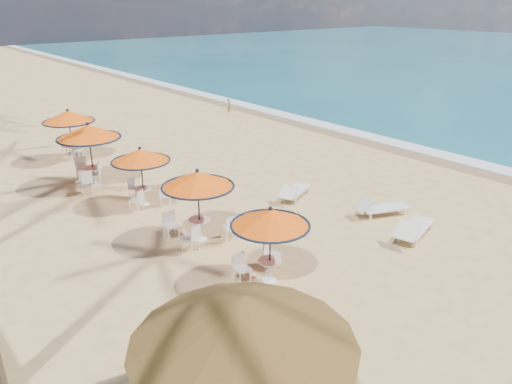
# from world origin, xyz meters

# --- Properties ---
(ground) EXTENTS (160.00, 160.00, 0.00)m
(ground) POSITION_xyz_m (0.00, 0.00, 0.00)
(ground) COLOR tan
(ground) RESTS_ON ground
(foam_strip) EXTENTS (1.20, 140.00, 0.04)m
(foam_strip) POSITION_xyz_m (9.30, 10.00, 0.00)
(foam_strip) COLOR white
(foam_strip) RESTS_ON ground
(wetsand_band) EXTENTS (1.40, 140.00, 0.02)m
(wetsand_band) POSITION_xyz_m (8.40, 10.00, 0.00)
(wetsand_band) COLOR olive
(wetsand_band) RESTS_ON ground
(station_0) EXTENTS (2.11, 2.11, 2.20)m
(station_0) POSITION_xyz_m (-4.75, 0.47, 1.68)
(station_0) COLOR black
(station_0) RESTS_ON ground
(station_1) EXTENTS (2.27, 2.27, 2.36)m
(station_1) POSITION_xyz_m (-4.85, 3.69, 1.73)
(station_1) COLOR black
(station_1) RESTS_ON ground
(station_2) EXTENTS (2.13, 2.13, 2.23)m
(station_2) POSITION_xyz_m (-4.84, 7.41, 1.63)
(station_2) COLOR black
(station_2) RESTS_ON ground
(station_3) EXTENTS (2.51, 2.52, 2.62)m
(station_3) POSITION_xyz_m (-5.51, 10.57, 1.92)
(station_3) COLOR black
(station_3) RESTS_ON ground
(station_4) EXTENTS (2.35, 2.42, 2.45)m
(station_4) POSITION_xyz_m (-4.83, 14.50, 1.79)
(station_4) COLOR black
(station_4) RESTS_ON ground
(lounger_near) EXTENTS (2.21, 1.20, 0.76)m
(lounger_near) POSITION_xyz_m (0.46, -0.51, 0.35)
(lounger_near) COLOR white
(lounger_near) RESTS_ON ground
(lounger_mid) EXTENTS (2.03, 1.31, 0.70)m
(lounger_mid) POSITION_xyz_m (1.06, 1.27, 0.33)
(lounger_mid) COLOR white
(lounger_mid) RESTS_ON ground
(lounger_far) EXTENTS (1.93, 1.30, 0.67)m
(lounger_far) POSITION_xyz_m (-0.17, 4.33, 0.31)
(lounger_far) COLOR white
(lounger_far) RESTS_ON ground
(palapa) EXTENTS (3.75, 3.75, 2.86)m
(palapa) POSITION_xyz_m (-8.41, -3.18, 2.40)
(palapa) COLOR brown
(palapa) RESTS_ON ground
(person) EXTENTS (0.33, 0.41, 0.98)m
(person) POSITION_xyz_m (7.00, 18.25, 0.49)
(person) COLOR #906249
(person) RESTS_ON ground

